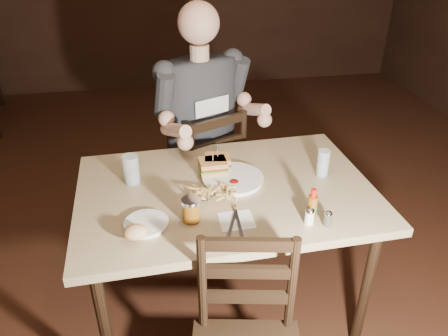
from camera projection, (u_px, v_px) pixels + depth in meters
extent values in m
plane|color=black|center=(187.00, 292.00, 2.48)|extent=(7.00, 7.00, 0.00)
cube|color=tan|center=(226.00, 192.00, 2.01)|extent=(1.37, 0.94, 0.04)
cylinder|color=black|center=(106.00, 333.00, 1.80)|extent=(0.05, 0.05, 0.73)
cylinder|color=black|center=(109.00, 227.00, 2.40)|extent=(0.05, 0.05, 0.73)
cylinder|color=black|center=(366.00, 290.00, 2.01)|extent=(0.05, 0.05, 0.73)
cylinder|color=black|center=(308.00, 203.00, 2.61)|extent=(0.05, 0.05, 0.73)
cylinder|color=white|center=(233.00, 179.00, 2.05)|extent=(0.29, 0.29, 0.02)
ellipsoid|color=maroon|center=(234.00, 182.00, 2.01)|extent=(0.05, 0.05, 0.01)
cylinder|color=silver|center=(131.00, 169.00, 2.01)|extent=(0.08, 0.08, 0.14)
cylinder|color=silver|center=(323.00, 163.00, 2.07)|extent=(0.06, 0.06, 0.13)
cube|color=white|center=(236.00, 220.00, 1.79)|extent=(0.14, 0.13, 0.00)
cube|color=silver|center=(238.00, 220.00, 1.78)|extent=(0.03, 0.22, 0.01)
cube|color=silver|center=(232.00, 224.00, 1.76)|extent=(0.07, 0.16, 0.01)
cylinder|color=white|center=(146.00, 224.00, 1.76)|extent=(0.18, 0.18, 0.01)
ellipsoid|color=tan|center=(135.00, 232.00, 1.66)|extent=(0.10, 0.08, 0.06)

